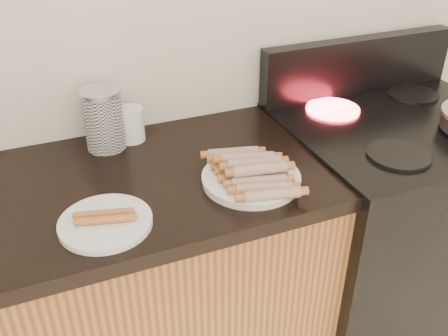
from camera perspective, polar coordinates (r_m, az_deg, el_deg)
name	(u,v)px	position (r m, az deg, el deg)	size (l,w,h in m)	color
stove	(383,233)	(1.96, 17.71, -7.05)	(0.76, 0.65, 0.91)	black
stove_panel	(358,65)	(1.89, 15.10, 11.26)	(0.76, 0.06, 0.20)	black
burner_near_left	(399,155)	(1.51, 19.32, 1.40)	(0.18, 0.18, 0.01)	black
burner_far_left	(333,109)	(1.75, 12.32, 6.58)	(0.18, 0.18, 0.01)	#FF1E2D
burner_far_right	(413,94)	(1.95, 20.77, 7.89)	(0.18, 0.18, 0.01)	black
main_plate	(251,180)	(1.33, 3.11, -1.36)	(0.26, 0.26, 0.02)	white
side_plate	(106,223)	(1.21, -13.38, -6.10)	(0.22, 0.22, 0.02)	white
hotdog_pile	(251,170)	(1.31, 3.15, -0.23)	(0.14, 0.29, 0.06)	maroon
plain_sausages	(105,217)	(1.20, -13.48, -5.43)	(0.13, 0.07, 0.02)	#B26644
canister	(103,119)	(1.50, -13.61, 5.42)	(0.12, 0.12, 0.18)	white
mug	(130,124)	(1.55, -10.66, 4.93)	(0.08, 0.08, 0.10)	white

